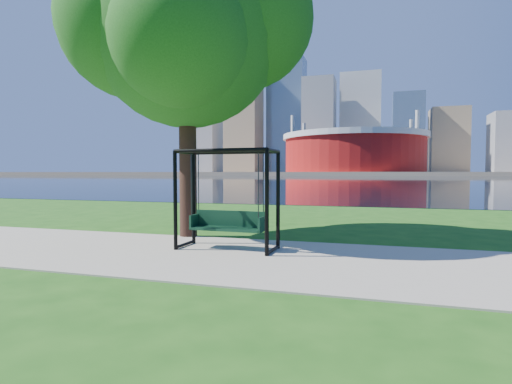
% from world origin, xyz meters
% --- Properties ---
extents(ground, '(900.00, 900.00, 0.00)m').
position_xyz_m(ground, '(0.00, 0.00, 0.00)').
color(ground, '#1E5114').
rests_on(ground, ground).
extents(path, '(120.00, 4.00, 0.03)m').
position_xyz_m(path, '(0.00, -0.50, 0.01)').
color(path, '#9E937F').
rests_on(path, ground).
extents(river, '(900.00, 180.00, 0.02)m').
position_xyz_m(river, '(0.00, 102.00, 0.01)').
color(river, black).
rests_on(river, ground).
extents(far_bank, '(900.00, 228.00, 2.00)m').
position_xyz_m(far_bank, '(0.00, 306.00, 1.00)').
color(far_bank, '#937F60').
rests_on(far_bank, ground).
extents(stadium, '(83.00, 83.00, 32.00)m').
position_xyz_m(stadium, '(-10.00, 235.00, 14.23)').
color(stadium, maroon).
rests_on(stadium, far_bank).
extents(skyline, '(392.00, 66.00, 96.50)m').
position_xyz_m(skyline, '(-4.27, 319.39, 35.89)').
color(skyline, gray).
rests_on(skyline, far_bank).
extents(swing, '(2.13, 0.98, 2.16)m').
position_xyz_m(swing, '(-0.60, 0.17, 1.04)').
color(swing, black).
rests_on(swing, ground).
extents(park_tree, '(6.23, 5.63, 7.74)m').
position_xyz_m(park_tree, '(-2.26, 1.59, 5.37)').
color(park_tree, black).
rests_on(park_tree, ground).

